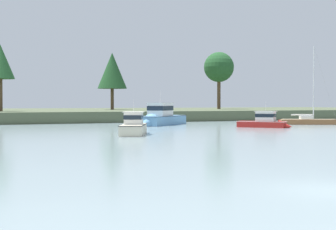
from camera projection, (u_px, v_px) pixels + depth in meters
ground_plane at (330, 191)px, 16.84m from camera, size 400.00×400.00×0.00m
far_shore_bank at (15, 114)px, 92.27m from camera, size 173.01×51.17×1.62m
cruiser_cream at (134, 129)px, 46.91m from camera, size 4.83×7.39×3.93m
cruiser_red at (267, 124)px, 59.69m from camera, size 5.45×5.99×3.71m
sailboat_wood at (309, 123)px, 68.14m from camera, size 7.52×4.95×10.94m
cruiser_skyblue at (159, 120)px, 65.64m from camera, size 9.65×8.88×5.41m
shore_tree_right at (0, 62)px, 77.34m from camera, size 4.34×4.34×10.25m
shore_tree_inland_c at (112, 71)px, 95.95m from camera, size 5.56×5.56×10.79m
shore_tree_left at (219, 67)px, 105.00m from camera, size 6.21×6.21×11.79m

